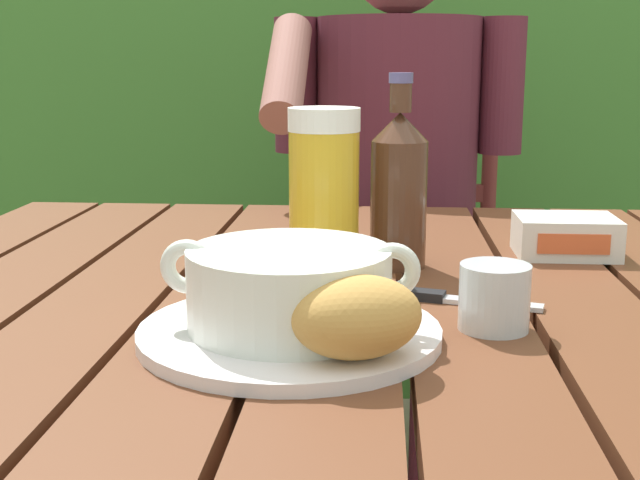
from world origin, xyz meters
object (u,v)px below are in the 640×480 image
chair_near_diner (393,272)px  person_eating (395,180)px  beer_glass (324,192)px  butter_tub (566,236)px  beer_bottle (399,187)px  serving_plate (290,333)px  bread_roll (357,317)px  soup_bowl (289,286)px  table_knife (442,298)px  water_glass_small (494,297)px

chair_near_diner → person_eating: 0.31m
beer_glass → butter_tub: 0.33m
chair_near_diner → beer_bottle: bearing=-90.7°
serving_plate → beer_bottle: beer_bottle is taller
bread_roll → serving_plate: bearing=130.6°
serving_plate → soup_bowl: 0.04m
person_eating → beer_bottle: bearing=-90.6°
serving_plate → soup_bowl: (-0.00, -0.00, 0.04)m
chair_near_diner → beer_bottle: 0.91m
chair_near_diner → serving_plate: size_ratio=3.82×
beer_glass → person_eating: bearing=82.3°
table_knife → bread_roll: bearing=-112.2°
chair_near_diner → water_glass_small: bearing=-86.0°
water_glass_small → butter_tub: (0.13, 0.31, -0.01)m
soup_bowl → bread_roll: (0.06, -0.07, -0.00)m
bread_roll → table_knife: (0.08, 0.20, -0.04)m
person_eating → water_glass_small: person_eating is taller
beer_bottle → serving_plate: bearing=-110.3°
soup_bowl → person_eating: bearing=83.3°
beer_glass → table_knife: beer_glass is taller
bread_roll → water_glass_small: size_ratio=2.00×
person_eating → serving_plate: person_eating is taller
beer_glass → water_glass_small: bearing=-48.6°
person_eating → table_knife: size_ratio=7.44×
butter_tub → water_glass_small: bearing=-112.9°
chair_near_diner → bread_roll: bearing=-92.3°
bread_roll → table_knife: bread_roll is taller
beer_glass → water_glass_small: 0.27m
chair_near_diner → serving_plate: bearing=-95.7°
soup_bowl → water_glass_small: size_ratio=3.53×
serving_plate → beer_bottle: 0.31m
bread_roll → person_eating: bearing=87.4°
chair_near_diner → beer_bottle: (-0.01, -0.85, 0.32)m
chair_near_diner → butter_tub: bearing=-75.2°
serving_plate → water_glass_small: size_ratio=4.15×
beer_glass → table_knife: bearing=-39.8°
soup_bowl → bread_roll: size_ratio=1.76×
person_eating → soup_bowl: 0.93m
beer_glass → table_knife: size_ratio=1.14×
serving_plate → water_glass_small: bearing=12.7°
chair_near_diner → person_eating: size_ratio=0.83×
chair_near_diner → soup_bowl: (-0.11, -1.12, 0.28)m
serving_plate → table_knife: size_ratio=1.62×
soup_bowl → table_knife: size_ratio=1.37×
bread_roll → beer_glass: beer_glass is taller
person_eating → serving_plate: bearing=-96.7°
beer_glass → butter_tub: beer_glass is taller
serving_plate → chair_near_diner: bearing=84.3°
beer_bottle → table_knife: beer_bottle is taller
chair_near_diner → table_knife: bearing=-88.1°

